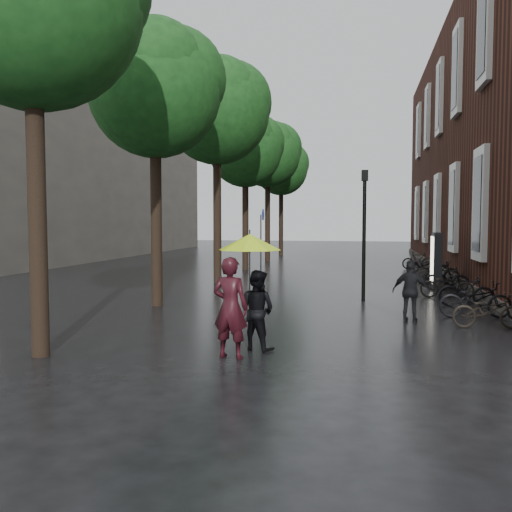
% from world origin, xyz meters
% --- Properties ---
extents(ground, '(120.00, 120.00, 0.00)m').
position_xyz_m(ground, '(0.00, 0.00, 0.00)').
color(ground, black).
extents(bg_building, '(16.00, 30.00, 14.00)m').
position_xyz_m(bg_building, '(-22.00, 28.00, 7.00)').
color(bg_building, '#47423D').
rests_on(bg_building, ground).
extents(street_trees, '(4.33, 34.03, 8.91)m').
position_xyz_m(street_trees, '(-3.99, 15.91, 6.34)').
color(street_trees, black).
rests_on(street_trees, ground).
extents(person_burgundy, '(0.73, 0.55, 1.83)m').
position_xyz_m(person_burgundy, '(-0.57, 1.55, 0.91)').
color(person_burgundy, black).
rests_on(person_burgundy, ground).
extents(person_black, '(0.91, 0.82, 1.53)m').
position_xyz_m(person_black, '(-0.22, 2.25, 0.77)').
color(person_black, black).
rests_on(person_black, ground).
extents(lime_umbrella, '(1.17, 1.17, 1.72)m').
position_xyz_m(lime_umbrella, '(-0.30, 1.97, 2.07)').
color(lime_umbrella, black).
rests_on(lime_umbrella, ground).
extents(pedestrian_walking, '(0.95, 0.56, 1.52)m').
position_xyz_m(pedestrian_walking, '(2.92, 5.74, 0.76)').
color(pedestrian_walking, black).
rests_on(pedestrian_walking, ground).
extents(parked_bicycles, '(2.08, 15.94, 0.98)m').
position_xyz_m(parked_bicycles, '(4.62, 12.59, 0.45)').
color(parked_bicycles, black).
rests_on(parked_bicycles, ground).
extents(ad_lightbox, '(0.31, 1.35, 2.04)m').
position_xyz_m(ad_lightbox, '(4.40, 12.67, 1.03)').
color(ad_lightbox, black).
rests_on(ad_lightbox, ground).
extents(lamp_post, '(0.21, 0.21, 4.02)m').
position_xyz_m(lamp_post, '(1.80, 9.15, 2.44)').
color(lamp_post, black).
rests_on(lamp_post, ground).
extents(cycle_sign, '(0.16, 0.56, 3.06)m').
position_xyz_m(cycle_sign, '(-3.10, 18.46, 2.02)').
color(cycle_sign, '#262628').
rests_on(cycle_sign, ground).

